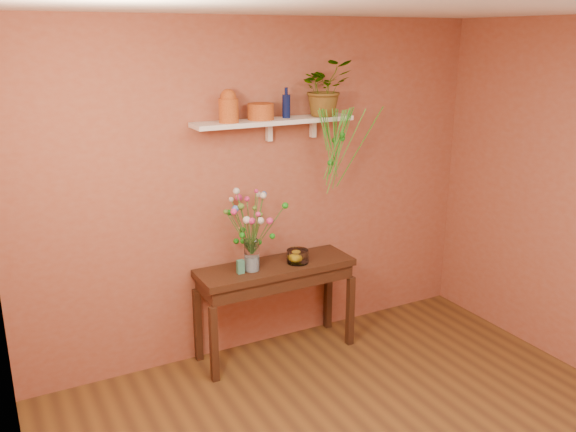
% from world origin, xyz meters
% --- Properties ---
extents(room, '(4.04, 4.04, 2.70)m').
position_xyz_m(room, '(0.00, 0.00, 1.35)').
color(room, brown).
rests_on(room, ground).
extents(sideboard, '(1.29, 0.41, 0.78)m').
position_xyz_m(sideboard, '(0.00, 1.77, 0.67)').
color(sideboard, '#3E2116').
rests_on(sideboard, ground).
extents(wall_shelf, '(1.30, 0.24, 0.19)m').
position_xyz_m(wall_shelf, '(0.06, 1.87, 1.92)').
color(wall_shelf, white).
rests_on(wall_shelf, room).
extents(terracotta_jug, '(0.18, 0.18, 0.24)m').
position_xyz_m(terracotta_jug, '(-0.34, 1.84, 2.05)').
color(terracotta_jug, '#BE5B20').
rests_on(terracotta_jug, wall_shelf).
extents(terracotta_pot, '(0.25, 0.25, 0.12)m').
position_xyz_m(terracotta_pot, '(-0.06, 1.88, 2.00)').
color(terracotta_pot, '#BE5B20').
rests_on(terracotta_pot, wall_shelf).
extents(blue_bottle, '(0.08, 0.08, 0.23)m').
position_xyz_m(blue_bottle, '(0.16, 1.88, 2.03)').
color(blue_bottle, '#0A133F').
rests_on(blue_bottle, wall_shelf).
extents(spider_plant, '(0.44, 0.40, 0.44)m').
position_xyz_m(spider_plant, '(0.48, 1.84, 2.16)').
color(spider_plant, '#1B8319').
rests_on(spider_plant, wall_shelf).
extents(plant_fronds, '(0.59, 0.31, 0.69)m').
position_xyz_m(plant_fronds, '(0.51, 1.69, 1.75)').
color(plant_fronds, '#1B8319').
rests_on(plant_fronds, wall_shelf).
extents(glass_vase, '(0.12, 0.12, 0.25)m').
position_xyz_m(glass_vase, '(-0.22, 1.75, 0.89)').
color(glass_vase, white).
rests_on(glass_vase, sideboard).
extents(bouquet, '(0.44, 0.50, 0.53)m').
position_xyz_m(bouquet, '(-0.23, 1.74, 1.23)').
color(bouquet, '#386B28').
rests_on(bouquet, glass_vase).
extents(glass_bowl, '(0.18, 0.18, 0.11)m').
position_xyz_m(glass_bowl, '(0.18, 1.73, 0.83)').
color(glass_bowl, white).
rests_on(glass_bowl, sideboard).
extents(lemon, '(0.07, 0.07, 0.07)m').
position_xyz_m(lemon, '(0.18, 1.75, 0.82)').
color(lemon, yellow).
rests_on(lemon, glass_bowl).
extents(carton, '(0.05, 0.04, 0.11)m').
position_xyz_m(carton, '(-0.32, 1.73, 0.84)').
color(carton, '#285B7B').
rests_on(carton, sideboard).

